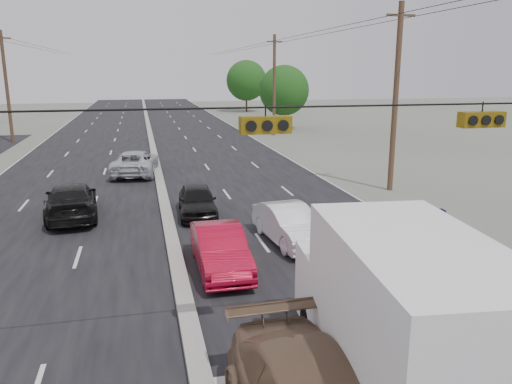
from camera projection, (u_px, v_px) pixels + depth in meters
ground at (199, 373)px, 11.04m from camera, size 200.00×200.00×0.00m
road_surface at (154, 155)px, 39.43m from camera, size 20.00×160.00×0.02m
center_median at (154, 154)px, 39.40m from camera, size 0.50×160.00×0.20m
utility_pole_left_c at (7, 87)px, 44.93m from camera, size 1.60×0.30×10.00m
utility_pole_right_b at (396, 97)px, 26.77m from camera, size 1.60×0.30×10.00m
utility_pole_right_c at (274, 85)px, 50.43m from camera, size 1.60×0.30×10.00m
traffic_signals at (261, 123)px, 10.04m from camera, size 25.00×0.30×0.54m
tree_right_mid at (284, 90)px, 55.89m from camera, size 5.60×5.60×7.14m
tree_right_far at (246, 80)px, 79.62m from camera, size 6.40×6.40×8.16m
box_truck at (397, 317)px, 9.63m from camera, size 3.25×7.47×3.68m
red_sedan at (220, 249)px, 16.56m from camera, size 1.58×4.48×1.47m
queue_car_a at (197, 201)px, 22.85m from camera, size 1.86×4.20×1.40m
queue_car_b at (289, 225)px, 19.23m from camera, size 2.03×4.58×1.46m
queue_car_d at (452, 244)px, 17.26m from camera, size 2.28×4.74×1.33m
oncoming_near at (71, 201)px, 22.53m from camera, size 2.71×5.59×1.57m
oncoming_far at (135, 163)px, 31.87m from camera, size 3.26×5.85×1.55m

